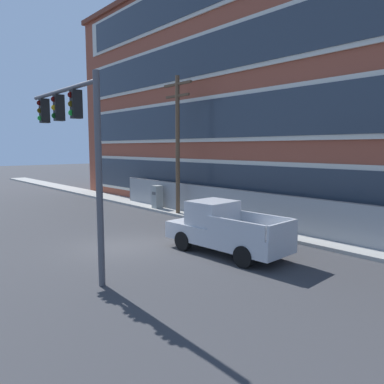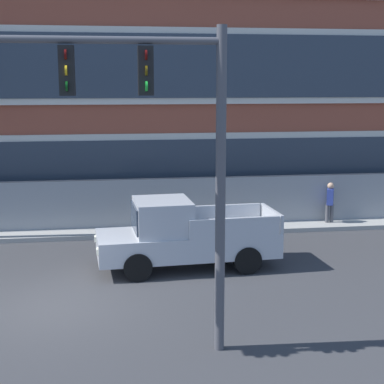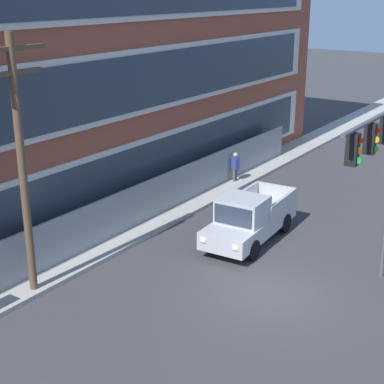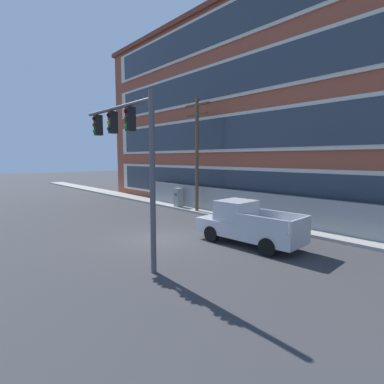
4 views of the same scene
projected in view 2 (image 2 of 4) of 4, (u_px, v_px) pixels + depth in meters
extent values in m
plane|color=#38383A|center=(55.00, 307.00, 14.36)|extent=(160.00, 160.00, 0.00)
cube|color=#9E9B93|center=(72.00, 232.00, 21.26)|extent=(80.00, 1.97, 0.16)
cube|color=brown|center=(82.00, 26.00, 24.94)|extent=(40.68, 8.41, 15.45)
cube|color=beige|center=(83.00, 172.00, 21.83)|extent=(37.43, 0.10, 2.78)
cube|color=#2D3844|center=(83.00, 172.00, 21.78)|extent=(35.80, 0.06, 2.32)
cube|color=beige|center=(79.00, 66.00, 21.12)|extent=(37.43, 0.10, 2.78)
cube|color=#2D3844|center=(79.00, 66.00, 21.06)|extent=(35.80, 0.06, 2.32)
cube|color=gray|center=(135.00, 205.00, 21.53)|extent=(26.92, 0.04, 1.93)
cylinder|color=#4C4C51|center=(134.00, 179.00, 21.35)|extent=(26.92, 0.05, 0.05)
cylinder|color=#4C4C51|center=(220.00, 195.00, 11.54)|extent=(0.20, 0.20, 6.48)
cylinder|color=#4C4C51|center=(82.00, 40.00, 10.64)|extent=(5.17, 0.14, 0.14)
cube|color=black|center=(146.00, 71.00, 10.90)|extent=(0.28, 0.32, 0.90)
cylinder|color=#4B0807|center=(146.00, 55.00, 10.67)|extent=(0.04, 0.18, 0.18)
cylinder|color=#503E08|center=(146.00, 71.00, 10.72)|extent=(0.04, 0.18, 0.18)
cylinder|color=green|center=(146.00, 86.00, 10.77)|extent=(0.04, 0.18, 0.18)
cube|color=black|center=(67.00, 71.00, 10.70)|extent=(0.28, 0.32, 0.90)
cylinder|color=#4B0807|center=(66.00, 54.00, 10.47)|extent=(0.04, 0.18, 0.18)
cylinder|color=gold|center=(66.00, 70.00, 10.52)|extent=(0.04, 0.18, 0.18)
cylinder|color=#0A4011|center=(67.00, 86.00, 10.58)|extent=(0.04, 0.18, 0.18)
cube|color=#B2B5BA|center=(187.00, 243.00, 17.28)|extent=(5.37, 2.24, 0.70)
cube|color=#B2B5BA|center=(162.00, 217.00, 16.98)|extent=(1.68, 1.85, 0.98)
cube|color=#283342|center=(135.00, 218.00, 16.82)|extent=(0.16, 1.57, 0.73)
cube|color=#B2B5BA|center=(235.00, 228.00, 16.54)|extent=(2.63, 0.29, 0.56)
cube|color=#B2B5BA|center=(219.00, 214.00, 18.26)|extent=(2.63, 0.29, 0.56)
cube|color=#B2B5BA|center=(272.00, 218.00, 17.68)|extent=(0.22, 1.83, 0.56)
cylinder|color=black|center=(138.00, 267.00, 16.19)|extent=(0.81, 0.31, 0.80)
cylinder|color=black|center=(131.00, 249.00, 17.87)|extent=(0.81, 0.31, 0.80)
cylinder|color=black|center=(247.00, 260.00, 16.82)|extent=(0.81, 0.31, 0.80)
cylinder|color=black|center=(231.00, 244.00, 18.50)|extent=(0.81, 0.31, 0.80)
cube|color=white|center=(98.00, 251.00, 16.09)|extent=(0.07, 0.24, 0.16)
cube|color=white|center=(95.00, 239.00, 17.38)|extent=(0.07, 0.24, 0.16)
cylinder|color=#4C4C51|center=(327.00, 216.00, 22.28)|extent=(0.14, 0.14, 0.85)
cylinder|color=#4C4C51|center=(332.00, 215.00, 22.30)|extent=(0.14, 0.14, 0.85)
cube|color=navy|center=(330.00, 197.00, 22.16)|extent=(0.38, 0.46, 0.60)
sphere|color=tan|center=(331.00, 186.00, 22.08)|extent=(0.24, 0.24, 0.24)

